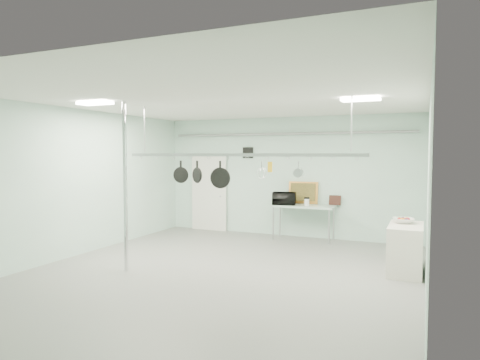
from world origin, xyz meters
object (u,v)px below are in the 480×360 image
at_px(coffee_canister, 307,202).
at_px(skillet_mid, 197,172).
at_px(side_cabinet, 406,249).
at_px(skillet_right, 220,175).
at_px(microwave, 284,198).
at_px(pot_rack, 237,153).
at_px(fruit_bowl, 403,221).
at_px(chrome_pole, 125,187).
at_px(skillet_left, 181,172).
at_px(prep_table, 303,208).

bearing_deg(coffee_canister, skillet_mid, -113.41).
bearing_deg(skillet_mid, side_cabinet, 45.25).
bearing_deg(skillet_right, microwave, 77.49).
bearing_deg(pot_rack, microwave, 91.46).
bearing_deg(fruit_bowl, pot_rack, -155.90).
distance_m(chrome_pole, microwave, 4.49).
xyz_separation_m(pot_rack, skillet_mid, (-0.86, 0.00, -0.36)).
distance_m(coffee_canister, skillet_right, 3.40).
distance_m(fruit_bowl, skillet_mid, 4.08).
distance_m(side_cabinet, fruit_bowl, 0.54).
distance_m(chrome_pole, side_cabinet, 5.37).
bearing_deg(chrome_pole, skillet_left, 53.54).
distance_m(prep_table, microwave, 0.55).
height_order(fruit_bowl, skillet_mid, skillet_mid).
bearing_deg(microwave, chrome_pole, 54.01).
xyz_separation_m(pot_rack, skillet_right, (-0.36, 0.00, -0.41)).
bearing_deg(side_cabinet, fruit_bowl, 106.00).
bearing_deg(prep_table, pot_rack, -96.91).
bearing_deg(chrome_pole, fruit_bowl, 24.60).
distance_m(skillet_left, skillet_right, 0.88).
height_order(skillet_left, skillet_right, same).
height_order(prep_table, fruit_bowl, fruit_bowl).
distance_m(microwave, skillet_left, 3.47).
relative_size(microwave, fruit_bowl, 1.47).
bearing_deg(pot_rack, chrome_pole, -154.65).
xyz_separation_m(prep_table, coffee_canister, (0.12, -0.12, 0.16)).
xyz_separation_m(fruit_bowl, skillet_left, (-4.13, -1.29, 0.92)).
bearing_deg(prep_table, skillet_mid, -110.93).
xyz_separation_m(prep_table, microwave, (-0.48, -0.13, 0.23)).
bearing_deg(pot_rack, fruit_bowl, 24.10).
xyz_separation_m(chrome_pole, prep_table, (2.30, 4.20, -0.77)).
height_order(chrome_pole, skillet_left, chrome_pole).
relative_size(skillet_left, skillet_right, 0.82).
height_order(pot_rack, microwave, pot_rack).
height_order(prep_table, microwave, microwave).
bearing_deg(microwave, skillet_mid, 64.25).
bearing_deg(fruit_bowl, microwave, 147.76).
bearing_deg(skillet_left, microwave, 61.91).
xyz_separation_m(skillet_left, skillet_mid, (0.37, 0.00, 0.01)).
relative_size(microwave, skillet_left, 1.32).
bearing_deg(chrome_pole, coffee_canister, 59.38).
bearing_deg(fruit_bowl, chrome_pole, -155.40).
bearing_deg(skillet_mid, microwave, 105.32).
xyz_separation_m(pot_rack, fruit_bowl, (2.89, 1.29, -1.28)).
xyz_separation_m(pot_rack, skillet_left, (-1.24, 0.00, -0.36)).
relative_size(prep_table, side_cabinet, 1.33).
relative_size(coffee_canister, skillet_left, 0.40).
bearing_deg(pot_rack, prep_table, 83.09).
relative_size(side_cabinet, skillet_left, 2.73).
distance_m(chrome_pole, prep_table, 4.85).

